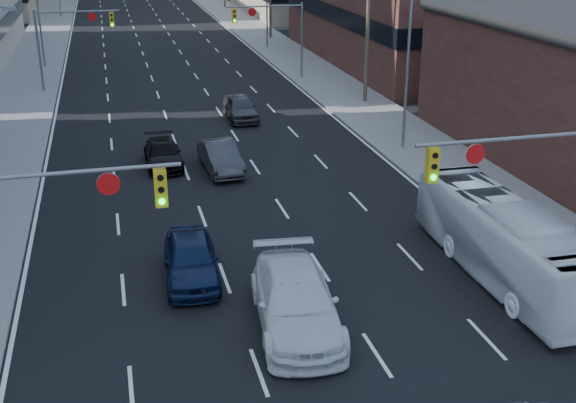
{
  "coord_description": "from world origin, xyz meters",
  "views": [
    {
      "loc": [
        -5.25,
        -11.14,
        12.16
      ],
      "look_at": [
        0.92,
        13.39,
        2.2
      ],
      "focal_mm": 45.0,
      "sensor_mm": 36.0,
      "label": 1
    }
  ],
  "objects": [
    {
      "name": "signal_far_right",
      "position": [
        7.68,
        45.0,
        4.3
      ],
      "size": [
        6.09,
        0.33,
        6.0
      ],
      "color": "slate",
      "rests_on": "ground"
    },
    {
      "name": "sedan_grey_center",
      "position": [
        -0.02,
        23.84,
        0.76
      ],
      "size": [
        1.91,
        4.69,
        1.51
      ],
      "primitive_type": "imported",
      "rotation": [
        0.0,
        0.0,
        0.07
      ],
      "color": "#323134",
      "rests_on": "ground"
    },
    {
      "name": "sedan_black_far",
      "position": [
        -2.81,
        25.41,
        0.65
      ],
      "size": [
        1.88,
        4.52,
        1.31
      ],
      "primitive_type": "imported",
      "rotation": [
        0.0,
        0.0,
        0.01
      ],
      "color": "black",
      "rests_on": "ground"
    },
    {
      "name": "signal_near_right",
      "position": [
        7.45,
        8.0,
        4.33
      ],
      "size": [
        6.59,
        0.33,
        6.0
      ],
      "color": "slate",
      "rests_on": "ground"
    },
    {
      "name": "utility_pole_block",
      "position": [
        12.2,
        36.0,
        5.78
      ],
      "size": [
        2.2,
        0.28,
        11.0
      ],
      "color": "#4C3D2D",
      "rests_on": "ground"
    },
    {
      "name": "sedan_blue",
      "position": [
        -2.95,
        12.24,
        0.8
      ],
      "size": [
        2.16,
        4.79,
        1.6
      ],
      "primitive_type": "imported",
      "rotation": [
        0.0,
        0.0,
        -0.06
      ],
      "color": "#0E1938",
      "rests_on": "ground"
    },
    {
      "name": "sedan_grey_right",
      "position": [
        2.86,
        33.66,
        0.79
      ],
      "size": [
        1.89,
        4.62,
        1.57
      ],
      "primitive_type": "imported",
      "rotation": [
        0.0,
        0.0,
        -0.01
      ],
      "color": "#37383A",
      "rests_on": "ground"
    },
    {
      "name": "signal_far_left",
      "position": [
        -7.68,
        45.0,
        4.3
      ],
      "size": [
        6.09,
        0.33,
        6.0
      ],
      "color": "slate",
      "rests_on": "ground"
    },
    {
      "name": "white_van",
      "position": [
        -0.13,
        8.2,
        0.89
      ],
      "size": [
        3.11,
        6.35,
        1.78
      ],
      "primitive_type": "imported",
      "rotation": [
        0.0,
        0.0,
        -0.1
      ],
      "color": "silver",
      "rests_on": "ground"
    },
    {
      "name": "streetlight_left_mid",
      "position": [
        -10.34,
        55.0,
        5.05
      ],
      "size": [
        2.03,
        0.22,
        9.0
      ],
      "color": "slate",
      "rests_on": "ground"
    },
    {
      "name": "transit_bus",
      "position": [
        7.98,
        9.68,
        1.42
      ],
      "size": [
        2.46,
        10.22,
        2.84
      ],
      "primitive_type": "imported",
      "rotation": [
        0.0,
        0.0,
        -0.01
      ],
      "color": "white",
      "rests_on": "ground"
    },
    {
      "name": "streetlight_right_near",
      "position": [
        10.34,
        25.0,
        5.05
      ],
      "size": [
        2.03,
        0.22,
        9.0
      ],
      "color": "slate",
      "rests_on": "ground"
    },
    {
      "name": "signal_near_left",
      "position": [
        -7.45,
        8.0,
        4.33
      ],
      "size": [
        6.59,
        0.33,
        6.0
      ],
      "color": "slate",
      "rests_on": "ground"
    },
    {
      "name": "storefront_right_mid",
      "position": [
        24.0,
        50.0,
        4.5
      ],
      "size": [
        20.0,
        30.0,
        9.0
      ],
      "primitive_type": "cube",
      "color": "#472119",
      "rests_on": "ground"
    }
  ]
}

